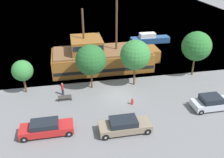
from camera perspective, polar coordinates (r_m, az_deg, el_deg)
ground_plane at (r=30.23m, az=1.35°, el=-3.69°), size 160.00×160.00×0.00m
water_surface at (r=71.17m, az=-6.42°, el=14.79°), size 80.00×80.00×0.00m
pirate_ship at (r=36.31m, az=-2.54°, el=5.02°), size 15.51×5.85×9.81m
moored_boat_dockside at (r=47.73m, az=8.55°, el=9.05°), size 7.26×1.85×1.86m
parked_car_curb_front at (r=24.28m, az=2.85°, el=-10.54°), size 5.00×1.94×1.47m
parked_car_curb_mid at (r=29.50m, az=21.70°, el=-5.03°), size 4.15×2.01×1.57m
parked_car_curb_rear at (r=24.75m, az=-14.78°, el=-10.76°), size 4.98×1.79×1.46m
fire_hydrant at (r=28.40m, az=4.66°, el=-5.08°), size 0.42×0.25×0.76m
bench_promenade_east at (r=29.45m, az=-10.73°, el=-4.18°), size 1.53×0.45×0.85m
pedestrian_walking_near at (r=30.47m, az=-11.24°, el=-2.24°), size 0.32×0.32×1.60m
tree_row_east at (r=31.33m, az=-19.80°, el=1.80°), size 2.50×2.50×4.18m
tree_row_mideast at (r=30.24m, az=-4.85°, el=4.37°), size 3.75×3.75×5.70m
tree_row_midwest at (r=30.89m, az=5.35°, el=5.48°), size 3.75×3.75×6.00m
tree_row_west at (r=35.16m, az=18.76°, el=7.10°), size 3.92×3.92×6.19m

